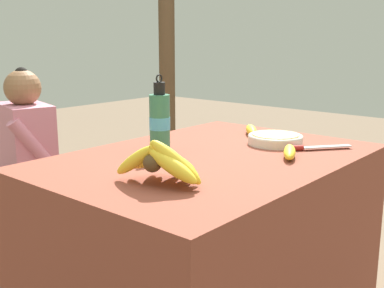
% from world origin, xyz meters
% --- Properties ---
extents(market_counter, '(1.15, 0.82, 0.78)m').
position_xyz_m(market_counter, '(0.00, 0.00, 0.39)').
color(market_counter, brown).
rests_on(market_counter, ground_plane).
extents(banana_bunch_ripe, '(0.19, 0.28, 0.14)m').
position_xyz_m(banana_bunch_ripe, '(-0.34, -0.10, 0.85)').
color(banana_bunch_ripe, '#4C381E').
rests_on(banana_bunch_ripe, market_counter).
extents(serving_bowl, '(0.21, 0.21, 0.04)m').
position_xyz_m(serving_bowl, '(0.31, -0.07, 0.80)').
color(serving_bowl, silver).
rests_on(serving_bowl, market_counter).
extents(water_bottle, '(0.07, 0.07, 0.27)m').
position_xyz_m(water_bottle, '(-0.06, 0.18, 0.89)').
color(water_bottle, '#337556').
rests_on(water_bottle, market_counter).
extents(loose_banana_front, '(0.17, 0.12, 0.04)m').
position_xyz_m(loose_banana_front, '(0.15, -0.22, 0.80)').
color(loose_banana_front, yellow).
rests_on(loose_banana_front, market_counter).
extents(loose_banana_side, '(0.15, 0.13, 0.04)m').
position_xyz_m(loose_banana_side, '(0.40, 0.10, 0.80)').
color(loose_banana_side, yellow).
rests_on(loose_banana_side, market_counter).
extents(knife, '(0.21, 0.17, 0.02)m').
position_xyz_m(knife, '(0.30, -0.22, 0.79)').
color(knife, '#BCBCC1').
rests_on(knife, market_counter).
extents(wooden_bench, '(1.64, 0.32, 0.40)m').
position_xyz_m(wooden_bench, '(0.13, 1.18, 0.34)').
color(wooden_bench, '#4C3823').
rests_on(wooden_bench, ground_plane).
extents(seated_vendor, '(0.45, 0.42, 1.04)m').
position_xyz_m(seated_vendor, '(-0.06, 1.16, 0.59)').
color(seated_vendor, '#473828').
rests_on(seated_vendor, ground_plane).
extents(banana_bunch_green, '(0.16, 0.28, 0.13)m').
position_xyz_m(banana_bunch_green, '(0.60, 1.17, 0.46)').
color(banana_bunch_green, '#4C381E').
rests_on(banana_bunch_green, wooden_bench).
extents(support_post_far, '(0.12, 0.12, 2.43)m').
position_xyz_m(support_post_far, '(1.34, 1.47, 1.22)').
color(support_post_far, '#4C3823').
rests_on(support_post_far, ground_plane).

